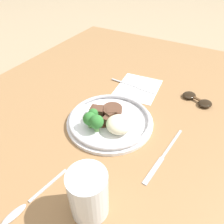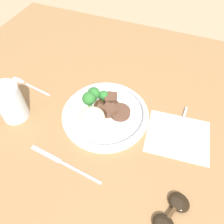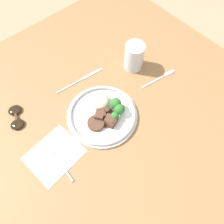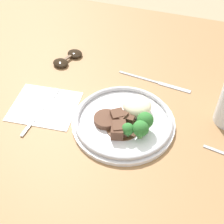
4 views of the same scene
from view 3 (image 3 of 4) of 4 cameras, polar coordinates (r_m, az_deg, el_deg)
ground_plane at (r=0.83m, az=-6.37°, el=-2.63°), size 8.00×8.00×0.00m
dining_table at (r=0.81m, az=-6.48°, el=-2.14°), size 1.32×1.11×0.03m
napkin at (r=0.77m, az=-14.82°, el=-10.76°), size 0.18×0.16×0.00m
plate at (r=0.79m, az=-2.32°, el=-0.28°), size 0.25×0.25×0.06m
juice_glass at (r=0.90m, az=5.74°, el=13.91°), size 0.08×0.08×0.11m
fork at (r=0.76m, az=-14.88°, el=-10.67°), size 0.02×0.19×0.00m
knife at (r=0.89m, az=-7.93°, el=8.43°), size 0.21×0.03×0.00m
spoon at (r=0.92m, az=13.78°, el=9.35°), size 0.17×0.04×0.01m
sunglasses at (r=0.86m, az=-23.76°, el=-1.23°), size 0.08×0.11×0.01m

